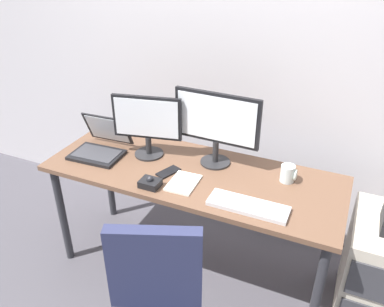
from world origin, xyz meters
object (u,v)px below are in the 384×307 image
at_px(trackball_mouse, 150,183).
at_px(coffee_mug, 288,174).
at_px(monitor_main, 216,123).
at_px(laptop, 101,145).
at_px(keyboard, 248,206).
at_px(paper_notepad, 183,183).
at_px(file_cabinet, 383,272).
at_px(cell_phone, 168,172).
at_px(monitor_side, 147,123).

height_order(trackball_mouse, coffee_mug, coffee_mug).
relative_size(monitor_main, laptop, 1.58).
bearing_deg(coffee_mug, monitor_main, 177.36).
distance_m(monitor_main, trackball_mouse, 0.51).
height_order(keyboard, paper_notepad, keyboard).
bearing_deg(monitor_main, keyboard, -47.88).
bearing_deg(coffee_mug, file_cabinet, -1.83).
distance_m(monitor_main, laptop, 0.76).
xyz_separation_m(laptop, coffee_mug, (1.15, 0.15, -0.00)).
height_order(keyboard, cell_phone, keyboard).
relative_size(file_cabinet, coffee_mug, 6.45).
bearing_deg(monitor_side, paper_notepad, -31.81).
height_order(file_cabinet, coffee_mug, coffee_mug).
distance_m(trackball_mouse, coffee_mug, 0.76).
relative_size(monitor_side, keyboard, 1.02).
distance_m(keyboard, coffee_mug, 0.35).
xyz_separation_m(keyboard, paper_notepad, (-0.39, 0.06, -0.01)).
bearing_deg(trackball_mouse, keyboard, 3.49).
height_order(monitor_main, laptop, monitor_main).
bearing_deg(laptop, paper_notepad, -10.21).
bearing_deg(cell_phone, laptop, -163.71).
distance_m(trackball_mouse, paper_notepad, 0.18).
bearing_deg(monitor_side, cell_phone, -33.95).
height_order(monitor_side, cell_phone, monitor_side).
height_order(laptop, trackball_mouse, laptop).
xyz_separation_m(monitor_main, laptop, (-0.70, -0.17, -0.21)).
bearing_deg(monitor_main, monitor_side, -169.82).
xyz_separation_m(file_cabinet, monitor_side, (-1.45, -0.04, 0.66)).
bearing_deg(keyboard, monitor_main, 132.12).
xyz_separation_m(laptop, cell_phone, (0.50, -0.04, -0.05)).
distance_m(monitor_side, paper_notepad, 0.45).
distance_m(trackball_mouse, cell_phone, 0.17).
relative_size(trackball_mouse, cell_phone, 0.77).
bearing_deg(file_cabinet, paper_notepad, -167.65).
bearing_deg(laptop, monitor_main, 13.53).
xyz_separation_m(monitor_main, keyboard, (0.31, -0.34, -0.25)).
height_order(keyboard, coffee_mug, coffee_mug).
xyz_separation_m(trackball_mouse, coffee_mug, (0.68, 0.36, 0.03)).
bearing_deg(trackball_mouse, monitor_side, 120.57).
height_order(keyboard, trackball_mouse, trackball_mouse).
height_order(monitor_main, paper_notepad, monitor_main).
xyz_separation_m(file_cabinet, keyboard, (-0.72, -0.31, 0.45)).
xyz_separation_m(monitor_side, paper_notepad, (0.34, -0.21, -0.22)).
relative_size(keyboard, coffee_mug, 4.16).
bearing_deg(monitor_main, laptop, -166.47).
bearing_deg(keyboard, trackball_mouse, -176.51).
xyz_separation_m(keyboard, trackball_mouse, (-0.55, -0.03, 0.01)).
height_order(file_cabinet, keyboard, keyboard).
bearing_deg(keyboard, laptop, 170.21).
height_order(monitor_side, paper_notepad, monitor_side).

